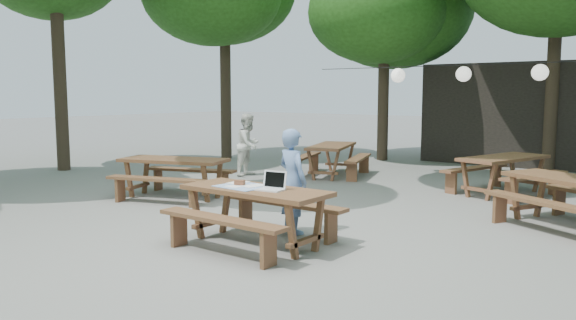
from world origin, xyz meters
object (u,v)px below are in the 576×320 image
(woman, at_px, (293,181))
(main_picnic_table, at_px, (255,215))
(picnic_table_nw, at_px, (174,177))
(second_person, at_px, (249,145))

(woman, bearing_deg, main_picnic_table, 106.49)
(main_picnic_table, height_order, woman, woman)
(picnic_table_nw, bearing_deg, main_picnic_table, -43.95)
(main_picnic_table, bearing_deg, picnic_table_nw, 154.82)
(woman, relative_size, second_person, 0.99)
(picnic_table_nw, xyz_separation_m, woman, (3.40, -0.80, 0.35))
(picnic_table_nw, relative_size, second_person, 1.54)
(second_person, bearing_deg, picnic_table_nw, -173.60)
(main_picnic_table, distance_m, second_person, 6.29)
(picnic_table_nw, relative_size, woman, 1.56)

